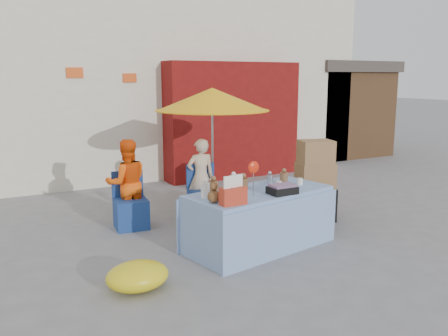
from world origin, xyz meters
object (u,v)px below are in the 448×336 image
market_table (259,218)px  umbrella (212,100)px  chair_left (131,211)px  vendor_orange (127,183)px  box_stack (315,184)px  vendor_beige (201,177)px  chair_right (205,201)px

market_table → umbrella: umbrella is taller
market_table → umbrella: bearing=70.5°
chair_left → vendor_orange: (-0.00, 0.13, 0.42)m
box_stack → chair_left: bearing=159.5°
market_table → vendor_beige: vendor_beige is taller
vendor_orange → box_stack: (2.71, -1.15, -0.08)m
market_table → chair_left: market_table is taller
market_table → vendor_orange: size_ratio=1.61×
chair_left → chair_right: same height
vendor_beige → box_stack: box_stack is taller
chair_right → box_stack: size_ratio=0.66×
market_table → box_stack: 1.60m
chair_right → box_stack: 1.81m
chair_left → box_stack: (2.71, -1.01, 0.34)m
chair_left → vendor_orange: bearing=97.6°
chair_left → umbrella: umbrella is taller
chair_left → vendor_orange: 0.44m
market_table → chair_right: bearing=79.3°
chair_left → umbrella: (1.55, 0.28, 1.64)m
chair_right → umbrella: size_ratio=0.41×
chair_right → box_stack: (1.46, -1.01, 0.34)m
vendor_orange → box_stack: 2.95m
chair_right → umbrella: bearing=50.5°
chair_right → umbrella: (0.30, 0.28, 1.64)m
vendor_orange → vendor_beige: (1.25, 0.00, -0.03)m
vendor_orange → umbrella: size_ratio=0.64×
umbrella → vendor_orange: bearing=-174.5°
vendor_beige → chair_left: bearing=13.0°
umbrella → chair_right: bearing=-136.4°
chair_right → umbrella: umbrella is taller
vendor_orange → umbrella: 1.98m
chair_right → vendor_orange: vendor_orange is taller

